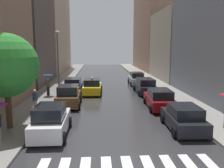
% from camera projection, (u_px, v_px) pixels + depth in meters
% --- Properties ---
extents(ground_plane, '(28.00, 72.00, 0.04)m').
position_uv_depth(ground_plane, '(107.00, 85.00, 31.78)').
color(ground_plane, '#2E2E31').
extents(sidewalk_left, '(3.00, 72.00, 0.15)m').
position_uv_depth(sidewalk_left, '(58.00, 84.00, 31.38)').
color(sidewalk_left, gray).
rests_on(sidewalk_left, ground).
extents(sidewalk_right, '(3.00, 72.00, 0.15)m').
position_uv_depth(sidewalk_right, '(155.00, 84.00, 32.15)').
color(sidewalk_right, gray).
rests_on(sidewalk_right, ground).
extents(crosswalk_stripes, '(7.65, 2.20, 0.01)m').
position_uv_depth(crosswalk_stripes, '(128.00, 168.00, 9.88)').
color(crosswalk_stripes, silver).
rests_on(crosswalk_stripes, ground).
extents(building_left_mid, '(6.00, 12.01, 13.27)m').
position_uv_depth(building_left_mid, '(24.00, 35.00, 31.41)').
color(building_left_mid, '#564C47').
rests_on(building_left_mid, ground).
extents(building_left_far, '(6.00, 20.86, 22.14)m').
position_uv_depth(building_left_far, '(49.00, 16.00, 47.64)').
color(building_left_far, '#B2A38C').
rests_on(building_left_far, ground).
extents(building_right_mid, '(6.00, 12.02, 10.33)m').
position_uv_depth(building_right_mid, '(178.00, 46.00, 36.07)').
color(building_right_mid, '#9E9384').
rests_on(building_right_mid, ground).
extents(building_right_far, '(6.00, 19.50, 21.22)m').
position_uv_depth(building_right_far, '(154.00, 21.00, 51.02)').
color(building_right_far, '#8C6B56').
rests_on(building_right_far, ground).
extents(parked_car_left_nearest, '(2.00, 4.05, 1.77)m').
position_uv_depth(parked_car_left_nearest, '(51.00, 121.00, 13.49)').
color(parked_car_left_nearest, silver).
rests_on(parked_car_left_nearest, ground).
extents(parked_car_left_second, '(2.13, 4.05, 1.80)m').
position_uv_depth(parked_car_left_second, '(69.00, 96.00, 20.16)').
color(parked_car_left_second, brown).
rests_on(parked_car_left_second, ground).
extents(parked_car_left_third, '(2.03, 4.25, 1.68)m').
position_uv_depth(parked_car_left_third, '(73.00, 86.00, 25.61)').
color(parked_car_left_third, navy).
rests_on(parked_car_left_third, ground).
extents(parked_car_right_nearest, '(2.16, 4.11, 1.54)m').
position_uv_depth(parked_car_right_nearest, '(184.00, 118.00, 14.36)').
color(parked_car_right_nearest, black).
rests_on(parked_car_right_nearest, ground).
extents(parked_car_right_second, '(2.24, 4.57, 1.58)m').
position_uv_depth(parked_car_right_second, '(159.00, 99.00, 19.49)').
color(parked_car_right_second, maroon).
rests_on(parked_car_right_second, ground).
extents(parked_car_right_third, '(2.09, 4.73, 1.65)m').
position_uv_depth(parked_car_right_third, '(145.00, 86.00, 25.63)').
color(parked_car_right_third, black).
rests_on(parked_car_right_third, ground).
extents(parked_car_right_fourth, '(1.99, 4.14, 1.66)m').
position_uv_depth(parked_car_right_fourth, '(137.00, 79.00, 31.55)').
color(parked_car_right_fourth, '#B2B7BF').
rests_on(parked_car_right_fourth, ground).
extents(taxi_midroad, '(2.20, 4.41, 1.81)m').
position_uv_depth(taxi_midroad, '(92.00, 87.00, 25.50)').
color(taxi_midroad, yellow).
rests_on(taxi_midroad, ground).
extents(pedestrian_near_tree, '(1.06, 1.06, 2.10)m').
position_uv_depth(pedestrian_near_tree, '(48.00, 80.00, 23.73)').
color(pedestrian_near_tree, black).
rests_on(pedestrian_near_tree, sidewalk_left).
extents(pedestrian_by_kerb, '(0.36, 0.36, 1.65)m').
position_uv_depth(pedestrian_by_kerb, '(35.00, 99.00, 18.21)').
color(pedestrian_by_kerb, gray).
rests_on(pedestrian_by_kerb, sidewalk_left).
extents(street_tree_left, '(3.78, 3.78, 5.70)m').
position_uv_depth(street_tree_left, '(6.00, 65.00, 13.83)').
color(street_tree_left, '#513823').
rests_on(street_tree_left, sidewalk_left).
extents(lamp_post_left, '(0.60, 0.28, 6.55)m').
position_uv_depth(lamp_post_left, '(58.00, 57.00, 25.64)').
color(lamp_post_left, '#595B60').
rests_on(lamp_post_left, sidewalk_left).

